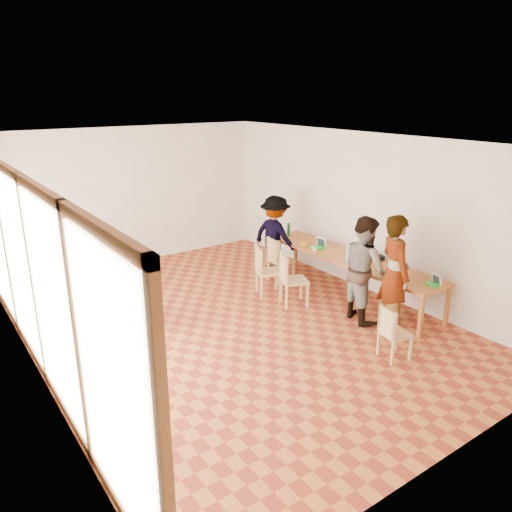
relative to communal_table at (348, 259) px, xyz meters
The scene contains 25 objects.
ground 2.60m from the communal_table, behind, with size 8.00×8.00×0.00m, color #AA5929.
wall_back 4.92m from the communal_table, 121.01° to the left, with size 6.00×0.10×3.00m, color silver.
wall_front 4.65m from the communal_table, 123.06° to the right, with size 6.00×0.10×3.00m, color silver.
wall_right 0.95m from the communal_table, 17.68° to the left, with size 0.10×8.00×3.00m, color silver.
window_wall 5.52m from the communal_table, behind, with size 0.10×8.00×3.00m, color white.
ceiling 3.41m from the communal_table, behind, with size 6.00×8.00×0.04m, color white.
communal_table is the anchor object (origin of this frame).
side_table 5.04m from the communal_table, 138.16° to the left, with size 0.90×0.90×0.75m.
chair_near 2.46m from the communal_table, 120.64° to the right, with size 0.44×0.44×0.43m.
chair_mid 1.26m from the communal_table, 168.59° to the left, with size 0.59×0.59×0.52m.
chair_far 1.60m from the communal_table, 146.50° to the left, with size 0.59×0.59×0.51m.
chair_empty 1.47m from the communal_table, 118.63° to the left, with size 0.45×0.45×0.49m.
chair_spare 3.79m from the communal_table, 167.85° to the left, with size 0.60×0.60×0.52m.
person_near 1.59m from the communal_table, 108.61° to the right, with size 0.70×0.46×1.92m, color gray.
person_mid 1.08m from the communal_table, 122.25° to the right, with size 0.87×0.68×1.80m, color gray.
person_far 1.73m from the communal_table, 105.57° to the left, with size 1.09×0.63×1.69m, color gray.
laptop_near 1.81m from the communal_table, 86.76° to the right, with size 0.23×0.24×0.18m.
laptop_mid 0.19m from the communal_table, 78.57° to the right, with size 0.27×0.30×0.22m.
laptop_far 0.75m from the communal_table, 93.85° to the left, with size 0.24×0.27×0.21m.
yellow_mug 0.98m from the communal_table, 106.85° to the left, with size 0.14×0.14×0.11m, color orange.
green_bottle 1.75m from the communal_table, 91.19° to the left, with size 0.07×0.07×0.28m, color #1B6A33.
clear_glass 1.16m from the communal_table, 87.48° to the right, with size 0.07×0.07×0.09m, color silver.
condiment_cup 0.70m from the communal_table, 113.87° to the left, with size 0.08×0.08×0.06m, color white.
pink_phone 0.58m from the communal_table, 79.94° to the right, with size 0.05×0.10×0.01m, color #D63F5B.
black_pouch 0.52m from the communal_table, 53.23° to the right, with size 0.16×0.26×0.09m, color black.
Camera 1 is at (-4.05, -6.39, 3.72)m, focal length 35.00 mm.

